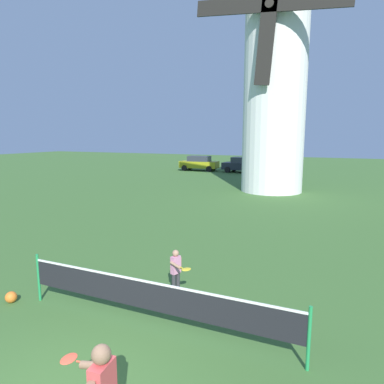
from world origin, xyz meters
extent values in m
cylinder|color=white|center=(-1.05, 20.19, 6.02)|extent=(4.01, 4.01, 12.05)
cylinder|color=#28231E|center=(-1.05, 17.94, 11.08)|extent=(0.50, 0.60, 0.50)
cube|color=black|center=(-1.05, 17.79, 11.08)|extent=(1.55, 0.12, 8.91)
cube|color=black|center=(-1.05, 17.79, 11.08)|extent=(8.91, 0.12, 1.55)
cylinder|color=#238E4C|center=(-2.76, 2.27, 0.55)|extent=(0.06, 0.06, 1.10)
cylinder|color=#238E4C|center=(3.08, 2.27, 0.55)|extent=(0.06, 0.06, 1.10)
cube|color=black|center=(0.16, 2.27, 0.68)|extent=(5.80, 0.01, 0.55)
cube|color=white|center=(0.16, 2.27, 0.97)|extent=(5.80, 0.02, 0.04)
sphere|color=#89664C|center=(1.10, -0.31, 1.35)|extent=(0.22, 0.22, 0.22)
cylinder|color=#89664C|center=(0.89, -0.15, 1.04)|extent=(0.46, 0.14, 0.17)
cylinder|color=#D84C33|center=(0.71, -0.16, 1.04)|extent=(0.22, 0.04, 0.04)
ellipsoid|color=#D84C33|center=(0.50, -0.18, 1.04)|extent=(0.20, 0.26, 0.03)
cylinder|color=#333338|center=(-0.08, 3.97, 0.24)|extent=(0.10, 0.10, 0.48)
cylinder|color=#333338|center=(-0.13, 3.84, 0.24)|extent=(0.10, 0.10, 0.48)
cube|color=pink|center=(-0.10, 3.90, 0.69)|extent=(0.20, 0.26, 0.42)
sphere|color=tan|center=(-0.10, 3.90, 0.98)|extent=(0.16, 0.16, 0.16)
cylinder|color=tan|center=(-0.05, 4.04, 0.67)|extent=(0.07, 0.07, 0.32)
cylinder|color=tan|center=(-0.02, 3.73, 0.75)|extent=(0.33, 0.17, 0.12)
cylinder|color=yellow|center=(0.10, 3.68, 0.75)|extent=(0.22, 0.10, 0.04)
ellipsoid|color=yellow|center=(0.31, 3.61, 0.75)|extent=(0.25, 0.29, 0.03)
sphere|color=orange|center=(-3.27, 1.92, 0.13)|extent=(0.25, 0.25, 0.25)
cube|color=#999919|center=(-10.91, 31.02, 0.65)|extent=(4.16, 1.94, 0.70)
cube|color=#2D333D|center=(-10.91, 31.02, 1.28)|extent=(2.36, 1.63, 0.56)
cylinder|color=black|center=(-9.58, 31.95, 0.30)|extent=(0.61, 0.22, 0.60)
cylinder|color=black|center=(-9.47, 30.25, 0.30)|extent=(0.61, 0.22, 0.60)
cylinder|color=black|center=(-12.34, 31.79, 0.30)|extent=(0.61, 0.22, 0.60)
cylinder|color=black|center=(-12.24, 30.09, 0.30)|extent=(0.61, 0.22, 0.60)
cube|color=#1E232D|center=(-5.84, 30.82, 0.65)|extent=(4.54, 2.13, 0.70)
cube|color=#2D333D|center=(-5.84, 30.82, 1.28)|extent=(2.59, 1.73, 0.56)
cylinder|color=black|center=(-4.27, 31.52, 0.30)|extent=(0.61, 0.24, 0.60)
cylinder|color=black|center=(-4.44, 29.82, 0.30)|extent=(0.61, 0.24, 0.60)
cylinder|color=black|center=(-7.24, 31.81, 0.30)|extent=(0.61, 0.24, 0.60)
cylinder|color=black|center=(-7.41, 30.12, 0.30)|extent=(0.61, 0.24, 0.60)
camera|label=1|loc=(3.41, -3.04, 3.73)|focal=32.11mm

